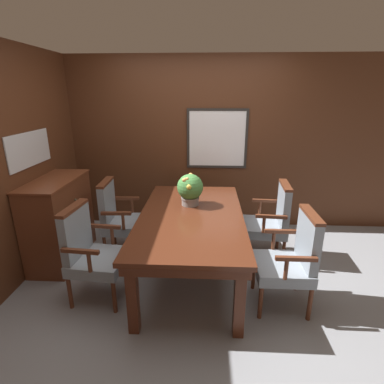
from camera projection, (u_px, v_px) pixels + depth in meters
name	position (u px, v px, depth m)	size (l,w,h in m)	color
ground_plane	(193.00, 282.00, 3.24)	(14.00, 14.00, 0.00)	gray
wall_back	(199.00, 145.00, 4.36)	(7.20, 0.08, 2.45)	#4C2816
wall_left	(3.00, 170.00, 2.94)	(0.08, 7.20, 2.45)	#4C2816
dining_table	(191.00, 222.00, 3.20)	(1.09, 1.98, 0.72)	#4C2314
chair_left_far	(119.00, 216.00, 3.70)	(0.52, 0.57, 0.95)	#562B19
chair_right_near	(292.00, 257.00, 2.77)	(0.50, 0.55, 0.95)	#562B19
chair_left_near	(91.00, 250.00, 2.89)	(0.54, 0.58, 0.95)	#562B19
chair_right_far	(271.00, 219.00, 3.60)	(0.53, 0.57, 0.95)	#562B19
potted_plant	(190.00, 189.00, 3.38)	(0.29, 0.32, 0.36)	gray
sideboard_cabinet	(60.00, 220.00, 3.56)	(0.47, 0.99, 1.01)	brown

